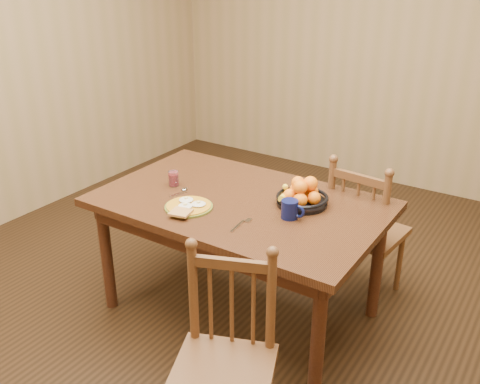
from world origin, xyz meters
The scene contains 10 objects.
room centered at (0.00, 0.00, 1.35)m, with size 4.52×5.02×2.72m.
dining_table centered at (0.00, 0.00, 0.67)m, with size 1.60×1.00×0.75m.
chair_far centered at (0.55, 0.57, 0.45)m, with size 0.46×0.44×0.93m.
chair_near centered at (0.48, -0.84, 0.45)m, with size 0.54×0.52×0.92m.
breakfast_plate centered at (-0.18, -0.24, 0.76)m, with size 0.26×0.30×0.04m.
fork centered at (0.17, -0.25, 0.75)m, with size 0.04×0.18×0.00m.
spoon centered at (-0.35, -0.08, 0.75)m, with size 0.05×0.16×0.01m.
coffee_mug centered at (0.34, -0.04, 0.80)m, with size 0.13×0.09×0.10m.
juice_glass centered at (-0.45, -0.04, 0.79)m, with size 0.06×0.06×0.09m.
fruit_bowl centered at (0.32, 0.14, 0.81)m, with size 0.29×0.29×0.17m.
Camera 1 is at (1.49, -2.29, 2.02)m, focal length 40.00 mm.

